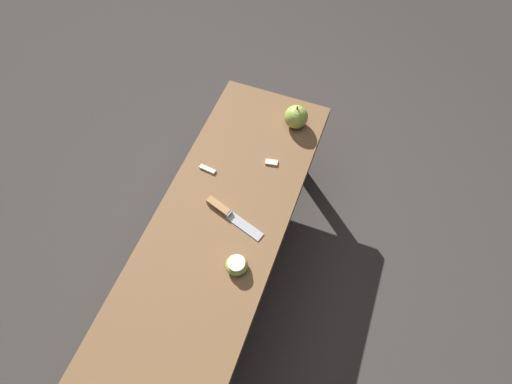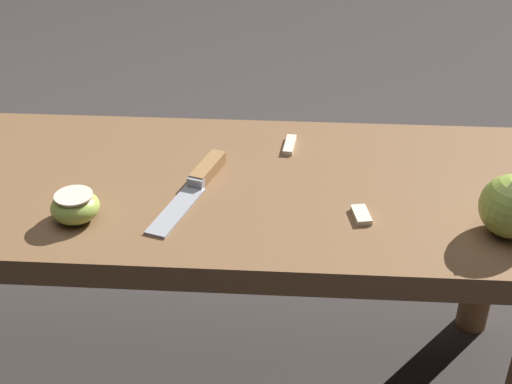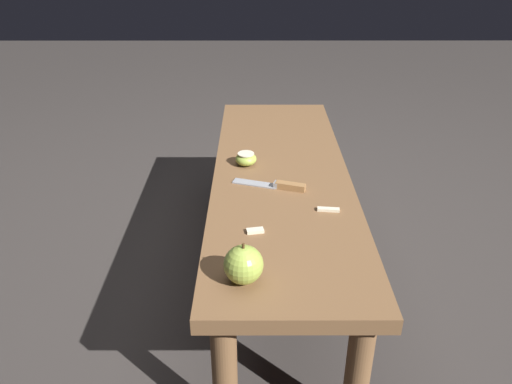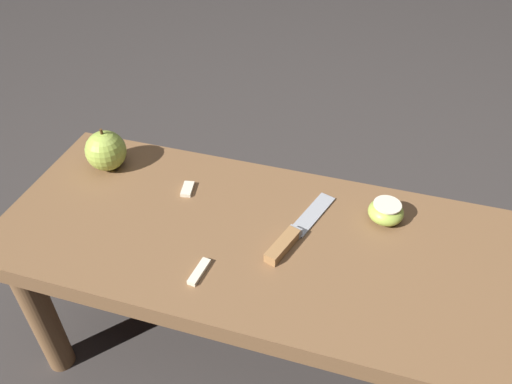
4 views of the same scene
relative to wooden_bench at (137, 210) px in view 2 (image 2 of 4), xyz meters
The scene contains 7 objects.
ground_plane 0.35m from the wooden_bench, ahead, with size 8.00×8.00×0.00m, color #383330.
wooden_bench is the anchor object (origin of this frame).
knife 0.12m from the wooden_bench, ahead, with size 0.09×0.22×0.02m.
apple_whole 0.56m from the wooden_bench, 11.29° to the right, with size 0.09×0.09×0.10m.
apple_cut 0.15m from the wooden_bench, 117.20° to the right, with size 0.07×0.07×0.04m.
apple_slice_near_knife 0.36m from the wooden_bench, 13.52° to the right, with size 0.03×0.05×0.01m.
apple_slice_center 0.27m from the wooden_bench, 26.44° to the left, with size 0.02×0.06×0.01m.
Camera 2 is at (0.25, -0.93, 0.98)m, focal length 50.00 mm.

